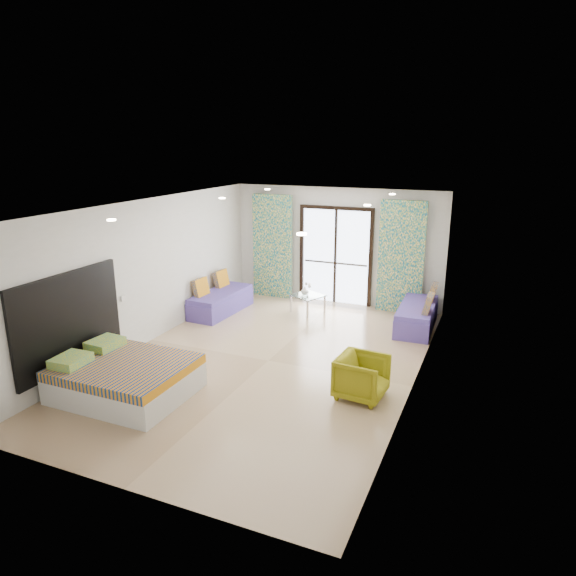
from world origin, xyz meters
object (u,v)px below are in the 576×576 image
at_px(daybed_right, 417,315).
at_px(coffee_table, 308,297).
at_px(armchair, 362,375).
at_px(bed, 124,378).
at_px(daybed_left, 220,301).

xyz_separation_m(daybed_right, coffee_table, (-2.42, 0.04, 0.09)).
bearing_deg(armchair, daybed_right, 0.08).
bearing_deg(bed, coffee_table, 76.04).
distance_m(daybed_right, coffee_table, 2.43).
xyz_separation_m(bed, daybed_right, (3.59, 4.66, -0.00)).
height_order(bed, daybed_right, daybed_right).
height_order(daybed_left, daybed_right, daybed_right).
relative_size(bed, daybed_right, 1.06).
bearing_deg(bed, daybed_left, 99.21).
relative_size(daybed_left, daybed_right, 0.99).
height_order(bed, armchair, armchair).
relative_size(daybed_left, armchair, 2.47).
bearing_deg(armchair, daybed_left, 61.13).
distance_m(bed, daybed_right, 5.88).
xyz_separation_m(bed, daybed_left, (-0.64, 3.95, -0.01)).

